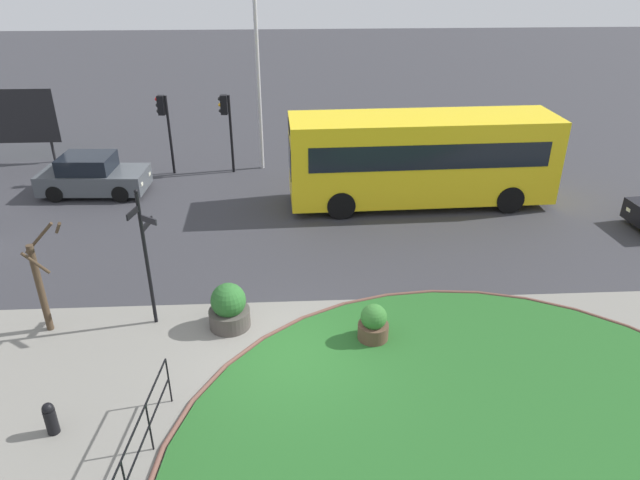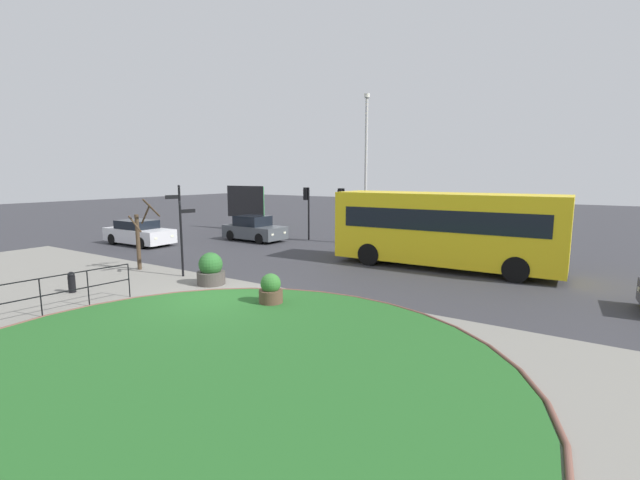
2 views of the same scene
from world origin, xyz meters
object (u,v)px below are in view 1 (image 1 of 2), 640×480
(signpost_directional, at_px, (146,250))
(planter_near_signpost, at_px, (229,308))
(bus_yellow, at_px, (421,158))
(planter_kerbside, at_px, (373,325))
(street_tree_bare, at_px, (42,278))
(lamppost_tall, at_px, (257,59))
(traffic_light_far, at_px, (164,117))
(bollard_foreground, at_px, (50,418))
(billboard_left, at_px, (15,117))
(traffic_light_near, at_px, (226,116))
(car_far_lane, at_px, (93,176))

(signpost_directional, xyz_separation_m, planter_near_signpost, (1.90, -0.28, -1.55))
(bus_yellow, relative_size, planter_kerbside, 9.41)
(street_tree_bare, bearing_deg, planter_kerbside, -6.87)
(planter_near_signpost, height_order, street_tree_bare, street_tree_bare)
(lamppost_tall, bearing_deg, traffic_light_far, -173.65)
(planter_kerbside, bearing_deg, lamppost_tall, 104.00)
(signpost_directional, relative_size, bus_yellow, 0.38)
(bollard_foreground, relative_size, billboard_left, 0.21)
(signpost_directional, height_order, bollard_foreground, signpost_directional)
(bus_yellow, distance_m, planter_kerbside, 8.95)
(bollard_foreground, distance_m, traffic_light_near, 15.01)
(car_far_lane, distance_m, traffic_light_far, 3.73)
(lamppost_tall, bearing_deg, car_far_lane, -158.21)
(planter_near_signpost, bearing_deg, street_tree_bare, 177.97)
(traffic_light_near, relative_size, traffic_light_far, 1.00)
(lamppost_tall, xyz_separation_m, street_tree_bare, (-4.83, -11.56, -3.11))
(bollard_foreground, xyz_separation_m, lamppost_tall, (3.58, 15.14, 4.21))
(bus_yellow, xyz_separation_m, traffic_light_far, (-9.83, 3.70, 0.66))
(bus_yellow, xyz_separation_m, car_far_lane, (-12.37, 1.57, -1.05))
(bollard_foreground, height_order, street_tree_bare, street_tree_bare)
(car_far_lane, bearing_deg, billboard_left, 140.62)
(planter_kerbside, distance_m, street_tree_bare, 8.07)
(billboard_left, relative_size, street_tree_bare, 1.15)
(signpost_directional, xyz_separation_m, lamppost_tall, (2.30, 11.44, 2.50))
(traffic_light_far, relative_size, street_tree_bare, 1.06)
(traffic_light_near, xyz_separation_m, lamppost_tall, (1.36, 0.43, 2.19))
(planter_near_signpost, bearing_deg, billboard_left, 128.12)
(car_far_lane, distance_m, billboard_left, 5.82)
(lamppost_tall, bearing_deg, traffic_light_near, -162.26)
(traffic_light_far, height_order, planter_kerbside, traffic_light_far)
(signpost_directional, bearing_deg, bollard_foreground, -109.13)
(traffic_light_far, height_order, billboard_left, traffic_light_far)
(lamppost_tall, height_order, street_tree_bare, lamppost_tall)
(car_far_lane, distance_m, lamppost_tall, 7.91)
(lamppost_tall, bearing_deg, signpost_directional, -101.37)
(bus_yellow, distance_m, billboard_left, 17.41)
(traffic_light_near, distance_m, planter_near_signpost, 11.48)
(planter_near_signpost, relative_size, planter_kerbside, 1.19)
(traffic_light_near, relative_size, lamppost_tall, 0.38)
(lamppost_tall, xyz_separation_m, billboard_left, (-10.59, 1.26, -2.55))
(signpost_directional, height_order, bus_yellow, signpost_directional)
(bus_yellow, height_order, planter_near_signpost, bus_yellow)
(signpost_directional, xyz_separation_m, traffic_light_far, (-1.57, 11.01, 0.32))
(car_far_lane, relative_size, traffic_light_near, 1.25)
(street_tree_bare, bearing_deg, planter_near_signpost, -2.03)
(bollard_foreground, distance_m, lamppost_tall, 16.12)
(signpost_directional, distance_m, bus_yellow, 11.04)
(bollard_foreground, distance_m, bus_yellow, 14.64)
(bus_yellow, distance_m, planter_near_signpost, 9.98)
(lamppost_tall, bearing_deg, planter_kerbside, -76.00)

